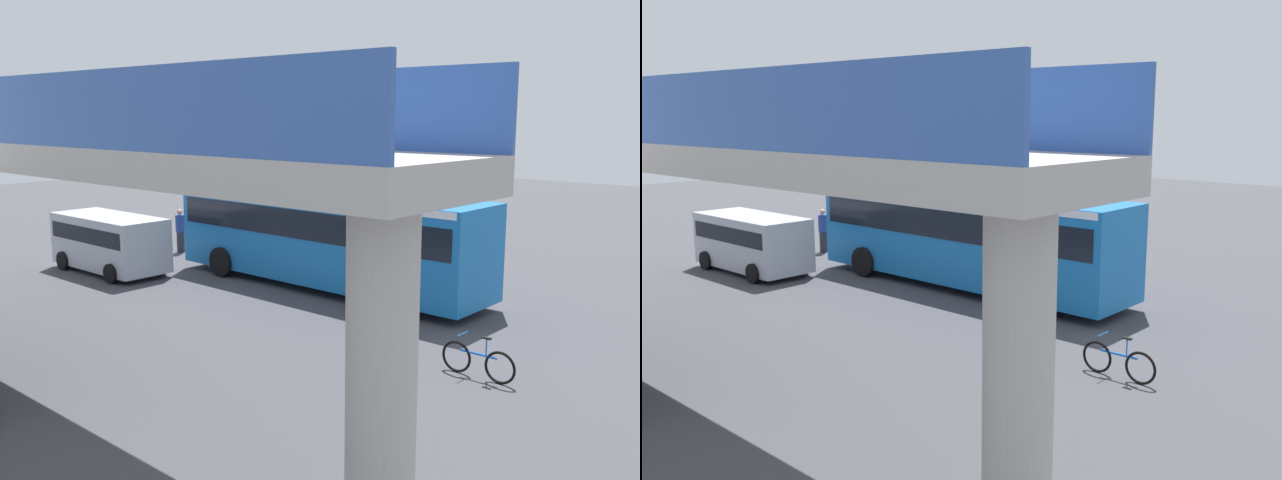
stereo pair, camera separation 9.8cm
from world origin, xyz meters
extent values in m
plane|color=#424247|center=(0.00, 0.00, 0.00)|extent=(80.00, 80.00, 0.00)
cube|color=#196BB7|center=(-1.44, 0.23, 1.72)|extent=(11.50, 2.55, 2.86)
cube|color=black|center=(-1.44, 0.23, 2.23)|extent=(11.04, 2.59, 0.90)
cube|color=white|center=(-1.44, 0.23, 3.03)|extent=(11.27, 2.58, 0.20)
cube|color=black|center=(4.33, 0.23, 2.06)|extent=(0.04, 2.24, 1.20)
cylinder|color=black|center=(2.24, 1.51, 0.52)|extent=(1.04, 0.30, 1.04)
cylinder|color=black|center=(2.24, -1.04, 0.52)|extent=(1.04, 0.30, 1.04)
cylinder|color=black|center=(-5.12, 1.51, 0.52)|extent=(1.04, 0.30, 1.04)
cylinder|color=black|center=(-5.12, -1.04, 0.52)|extent=(1.04, 0.30, 1.04)
cube|color=#B7BCC6|center=(5.80, 3.70, 1.12)|extent=(4.80, 1.95, 1.86)
cube|color=black|center=(5.80, 3.70, 1.48)|extent=(4.42, 1.98, 0.56)
cylinder|color=black|center=(7.39, 4.68, 0.34)|extent=(0.68, 0.22, 0.68)
cylinder|color=black|center=(7.39, 2.73, 0.34)|extent=(0.68, 0.22, 0.68)
cylinder|color=black|center=(4.22, 4.68, 0.34)|extent=(0.68, 0.22, 0.68)
cylinder|color=black|center=(4.22, 2.73, 0.34)|extent=(0.68, 0.22, 0.68)
torus|color=black|center=(-8.70, 4.11, 0.36)|extent=(0.72, 0.06, 0.72)
torus|color=black|center=(-9.75, 4.11, 0.36)|extent=(0.72, 0.06, 0.72)
cube|color=blue|center=(-9.23, 4.11, 0.54)|extent=(0.89, 0.04, 0.04)
cylinder|color=blue|center=(-9.42, 4.11, 0.74)|extent=(0.03, 0.03, 0.40)
cube|color=black|center=(-9.42, 4.11, 0.94)|extent=(0.20, 0.08, 0.04)
cylinder|color=blue|center=(-8.83, 4.11, 0.91)|extent=(0.02, 0.44, 0.02)
cylinder|color=#2D2D38|center=(6.82, -0.20, 0.42)|extent=(0.32, 0.32, 0.85)
cylinder|color=navy|center=(6.82, -0.20, 1.20)|extent=(0.38, 0.38, 0.70)
sphere|color=tan|center=(6.82, -0.20, 1.68)|extent=(0.22, 0.22, 0.22)
cube|color=silver|center=(-4.00, -3.12, 0.00)|extent=(2.00, 0.20, 0.01)
cube|color=silver|center=(0.00, -3.12, 0.00)|extent=(2.00, 0.20, 0.01)
cube|color=silver|center=(4.00, -3.12, 0.00)|extent=(2.00, 0.20, 0.01)
cylinder|color=#B2ADA5|center=(-11.31, 10.47, 2.33)|extent=(0.90, 0.90, 4.66)
cube|color=#3359A5|center=(0.00, 9.22, 5.71)|extent=(24.63, 0.08, 1.10)
camera|label=1|loc=(-16.16, 17.08, 5.66)|focal=39.03mm
camera|label=2|loc=(-16.23, 17.01, 5.66)|focal=39.03mm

